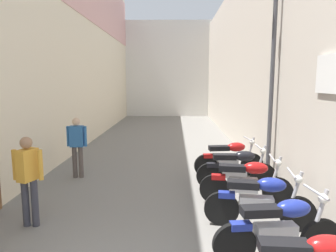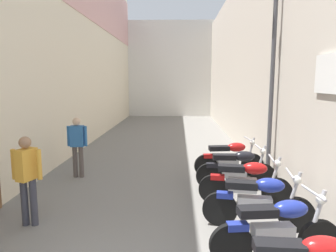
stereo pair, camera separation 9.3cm
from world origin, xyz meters
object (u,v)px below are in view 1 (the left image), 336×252
at_px(street_lamp, 269,62).
at_px(motorcycle_third, 260,200).
at_px(motorcycle_fourth, 246,181).
at_px(motorcycle_fifth, 237,168).
at_px(pedestrian_further_down, 77,143).
at_px(motorcycle_sixth, 229,158).
at_px(pedestrian_mid_alley, 28,175).
at_px(motorcycle_second, 280,228).

bearing_deg(street_lamp, motorcycle_third, -107.84).
height_order(motorcycle_fourth, motorcycle_fifth, same).
bearing_deg(pedestrian_further_down, motorcycle_sixth, 2.93).
xyz_separation_m(pedestrian_mid_alley, street_lamp, (4.63, 2.19, 2.01)).
bearing_deg(motorcycle_fifth, motorcycle_fourth, -90.01).
relative_size(motorcycle_fifth, street_lamp, 0.37).
bearing_deg(motorcycle_fourth, motorcycle_third, -90.00).
relative_size(motorcycle_fourth, street_lamp, 0.36).
bearing_deg(motorcycle_fifth, motorcycle_sixth, 90.00).
relative_size(motorcycle_second, street_lamp, 0.37).
distance_m(motorcycle_third, motorcycle_sixth, 2.88).
height_order(motorcycle_fifth, pedestrian_mid_alley, pedestrian_mid_alley).
height_order(motorcycle_fifth, motorcycle_sixth, same).
distance_m(motorcycle_fourth, pedestrian_further_down, 4.32).
relative_size(pedestrian_mid_alley, street_lamp, 0.31).
bearing_deg(street_lamp, motorcycle_second, -102.51).
distance_m(pedestrian_mid_alley, street_lamp, 5.51).
relative_size(motorcycle_second, motorcycle_sixth, 1.00).
relative_size(motorcycle_third, street_lamp, 0.36).
height_order(motorcycle_third, pedestrian_further_down, pedestrian_further_down).
bearing_deg(motorcycle_fourth, motorcycle_sixth, 90.00).
bearing_deg(motorcycle_second, pedestrian_further_down, 137.14).
relative_size(motorcycle_second, motorcycle_fifth, 1.00).
height_order(motorcycle_third, motorcycle_fifth, same).
xyz_separation_m(motorcycle_second, motorcycle_fifth, (0.00, 2.93, 0.00)).
xyz_separation_m(motorcycle_fourth, street_lamp, (0.71, 1.21, 2.43)).
bearing_deg(pedestrian_further_down, street_lamp, -5.99).
distance_m(motorcycle_fourth, motorcycle_fifth, 0.95).
xyz_separation_m(motorcycle_fifth, pedestrian_mid_alley, (-3.93, -1.94, 0.42)).
bearing_deg(pedestrian_further_down, pedestrian_mid_alley, -89.37).
xyz_separation_m(motorcycle_second, pedestrian_further_down, (-3.95, 3.67, 0.42)).
height_order(motorcycle_fifth, pedestrian_further_down, pedestrian_further_down).
xyz_separation_m(motorcycle_third, motorcycle_sixth, (0.00, 2.88, 0.00)).
relative_size(motorcycle_second, pedestrian_further_down, 1.18).
height_order(motorcycle_fifth, street_lamp, street_lamp).
bearing_deg(motorcycle_sixth, motorcycle_fifth, -90.00).
relative_size(motorcycle_fourth, motorcycle_fifth, 1.00).
distance_m(motorcycle_second, motorcycle_fourth, 1.97).
xyz_separation_m(motorcycle_fifth, street_lamp, (0.71, 0.25, 2.43)).
bearing_deg(motorcycle_fourth, pedestrian_further_down, 156.80).
bearing_deg(motorcycle_third, motorcycle_fifth, 90.00).
height_order(motorcycle_third, pedestrian_mid_alley, pedestrian_mid_alley).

